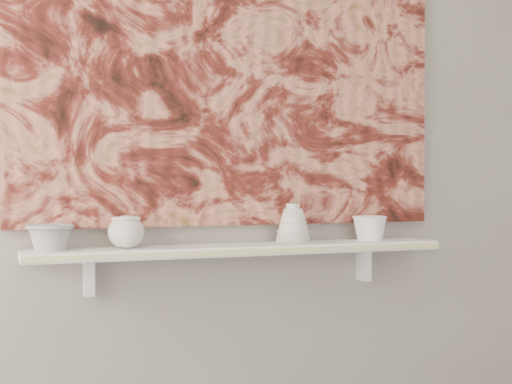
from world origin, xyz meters
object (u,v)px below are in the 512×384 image
shelf (243,249)px  bowl_grey (50,237)px  bell_vessel (293,223)px  painting (235,63)px  cup_cream (126,232)px  bowl_white (370,228)px

shelf → bowl_grey: 0.61m
bowl_grey → bell_vessel: bell_vessel is taller
painting → cup_cream: size_ratio=13.38×
bowl_grey → cup_cream: (0.23, 0.00, 0.01)m
bowl_grey → bowl_white: (1.09, 0.00, 0.00)m
bowl_grey → bowl_white: bowl_white is taller
painting → bowl_grey: painting is taller
bowl_white → bowl_grey: bearing=180.0°
shelf → bowl_white: 0.48m
cup_cream → bowl_white: 0.86m
bowl_grey → painting: bearing=7.5°
shelf → painting: size_ratio=0.93×
painting → cup_cream: painting is taller
cup_cream → bell_vessel: size_ratio=0.83×
bowl_white → bell_vessel: bearing=180.0°
cup_cream → bowl_white: bearing=0.0°
cup_cream → bowl_white: cup_cream is taller
bowl_grey → bowl_white: size_ratio=1.17×
shelf → bowl_grey: bowl_grey is taller
bell_vessel → shelf: bearing=180.0°
bowl_grey → cup_cream: bearing=0.0°
shelf → bowl_grey: (-0.61, 0.00, 0.06)m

